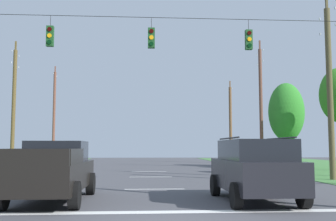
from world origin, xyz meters
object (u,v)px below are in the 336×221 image
(pickup_truck, at_px, (53,171))
(distant_car_crossing_white, at_px, (266,162))
(suv_black, at_px, (254,168))
(overhead_signal_span, at_px, (151,87))
(utility_pole_mid_right, at_px, (330,88))
(utility_pole_near_left, at_px, (231,123))
(utility_pole_far_right, at_px, (261,104))
(utility_pole_far_left, at_px, (14,106))
(distant_car_far_parked, at_px, (17,162))
(utility_pole_distant_right, at_px, (54,116))
(tree_roadside_left, at_px, (286,112))

(pickup_truck, height_order, distant_car_crossing_white, pickup_truck)
(suv_black, bearing_deg, pickup_truck, 175.36)
(overhead_signal_span, height_order, utility_pole_mid_right, utility_pole_mid_right)
(distant_car_crossing_white, relative_size, utility_pole_near_left, 0.47)
(utility_pole_near_left, bearing_deg, utility_pole_far_right, -89.94)
(utility_pole_near_left, bearing_deg, utility_pole_far_left, -147.01)
(utility_pole_near_left, bearing_deg, overhead_signal_span, -110.07)
(utility_pole_near_left, bearing_deg, distant_car_crossing_white, -95.64)
(distant_car_far_parked, distance_m, utility_pole_mid_right, 20.18)
(suv_black, relative_size, distant_car_crossing_white, 1.09)
(utility_pole_far_right, bearing_deg, pickup_truck, -123.26)
(overhead_signal_span, relative_size, utility_pole_mid_right, 1.85)
(pickup_truck, height_order, suv_black, suv_black)
(overhead_signal_span, distance_m, suv_black, 7.30)
(utility_pole_mid_right, relative_size, utility_pole_near_left, 1.09)
(distant_car_far_parked, distance_m, utility_pole_distant_right, 17.26)
(overhead_signal_span, height_order, distant_car_crossing_white, overhead_signal_span)
(pickup_truck, distance_m, distant_car_crossing_white, 16.99)
(pickup_truck, xyz_separation_m, utility_pole_mid_right, (13.05, 7.53, 3.99))
(overhead_signal_span, relative_size, utility_pole_far_left, 1.86)
(utility_pole_far_left, xyz_separation_m, tree_roadside_left, (22.48, 2.14, -0.21))
(overhead_signal_span, height_order, utility_pole_near_left, utility_pole_near_left)
(suv_black, relative_size, utility_pole_mid_right, 0.47)
(utility_pole_mid_right, height_order, utility_pole_far_left, utility_pole_mid_right)
(tree_roadside_left, bearing_deg, pickup_truck, -126.87)
(utility_pole_far_right, height_order, utility_pole_near_left, utility_pole_far_right)
(utility_pole_mid_right, relative_size, utility_pole_far_right, 0.93)
(pickup_truck, distance_m, utility_pole_mid_right, 15.59)
(pickup_truck, xyz_separation_m, utility_pole_distant_right, (-6.67, 30.98, 4.21))
(pickup_truck, xyz_separation_m, utility_pole_far_left, (-7.08, 18.39, 4.01))
(overhead_signal_span, bearing_deg, utility_pole_mid_right, 14.43)
(utility_pole_far_right, distance_m, utility_pole_near_left, 11.70)
(overhead_signal_span, distance_m, tree_roadside_left, 19.67)
(distant_car_far_parked, height_order, utility_pole_mid_right, utility_pole_mid_right)
(distant_car_far_parked, bearing_deg, utility_pole_mid_right, -20.09)
(utility_pole_far_right, relative_size, utility_pole_distant_right, 1.02)
(suv_black, relative_size, utility_pole_far_left, 0.48)
(utility_pole_near_left, distance_m, tree_roadside_left, 11.13)
(utility_pole_far_right, bearing_deg, distant_car_crossing_white, -105.06)
(utility_pole_far_right, bearing_deg, suv_black, -107.58)
(suv_black, height_order, utility_pole_far_right, utility_pole_far_right)
(distant_car_crossing_white, xyz_separation_m, utility_pole_distant_right, (-17.76, 18.10, 4.38))
(distant_car_far_parked, xyz_separation_m, utility_pole_distant_right, (-1.18, 16.66, 4.38))
(distant_car_far_parked, distance_m, utility_pole_far_left, 6.05)
(utility_pole_far_left, bearing_deg, tree_roadside_left, 5.44)
(distant_car_far_parked, bearing_deg, suv_black, -51.04)
(suv_black, bearing_deg, utility_pole_far_right, 72.42)
(tree_roadside_left, bearing_deg, utility_pole_far_right, -161.63)
(utility_pole_mid_right, height_order, utility_pole_near_left, utility_pole_mid_right)
(distant_car_crossing_white, xyz_separation_m, tree_roadside_left, (4.31, 7.65, 3.98))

